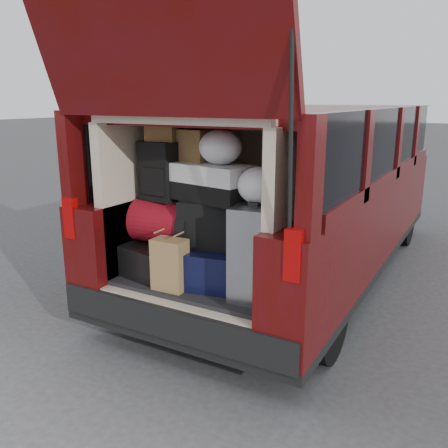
# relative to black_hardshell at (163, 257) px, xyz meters

# --- Properties ---
(ground) EXTENTS (80.00, 80.00, 0.00)m
(ground) POSITION_rel_black_hardshell_xyz_m (0.39, -0.13, -0.67)
(ground) COLOR #353538
(ground) RESTS_ON ground
(minivan) EXTENTS (1.90, 5.35, 2.77)m
(minivan) POSITION_rel_black_hardshell_xyz_m (0.39, 1.73, 0.24)
(minivan) COLOR black
(minivan) RESTS_ON ground
(load_floor) EXTENTS (1.24, 1.05, 0.55)m
(load_floor) POSITION_rel_black_hardshell_xyz_m (0.39, 0.15, -0.39)
(load_floor) COLOR black
(load_floor) RESTS_ON ground
(black_hardshell) EXTENTS (0.53, 0.66, 0.24)m
(black_hardshell) POSITION_rel_black_hardshell_xyz_m (0.00, 0.00, 0.00)
(black_hardshell) COLOR black
(black_hardshell) RESTS_ON load_floor
(navy_hardshell) EXTENTS (0.61, 0.70, 0.27)m
(navy_hardshell) POSITION_rel_black_hardshell_xyz_m (0.46, 0.05, 0.02)
(navy_hardshell) COLOR black
(navy_hardshell) RESTS_ON load_floor
(silver_roller) EXTENTS (0.31, 0.45, 0.64)m
(silver_roller) POSITION_rel_black_hardshell_xyz_m (0.83, -0.06, 0.20)
(silver_roller) COLOR silver
(silver_roller) RESTS_ON load_floor
(kraft_bag) EXTENTS (0.24, 0.16, 0.37)m
(kraft_bag) POSITION_rel_black_hardshell_xyz_m (0.26, -0.27, 0.07)
(kraft_bag) COLOR olive
(kraft_bag) RESTS_ON load_floor
(red_duffel) EXTENTS (0.53, 0.37, 0.33)m
(red_duffel) POSITION_rel_black_hardshell_xyz_m (0.04, -0.00, 0.28)
(red_duffel) COLOR maroon
(red_duffel) RESTS_ON black_hardshell
(black_soft_case) EXTENTS (0.51, 0.37, 0.33)m
(black_soft_case) POSITION_rel_black_hardshell_xyz_m (0.44, 0.03, 0.32)
(black_soft_case) COLOR black
(black_soft_case) RESTS_ON navy_hardshell
(backpack) EXTENTS (0.33, 0.23, 0.44)m
(backpack) POSITION_rel_black_hardshell_xyz_m (-0.02, 0.02, 0.67)
(backpack) COLOR black
(backpack) RESTS_ON red_duffel
(twotone_duffel) EXTENTS (0.63, 0.40, 0.26)m
(twotone_duffel) POSITION_rel_black_hardshell_xyz_m (0.42, 0.04, 0.62)
(twotone_duffel) COLOR silver
(twotone_duffel) RESTS_ON black_soft_case
(grocery_sack_lower) EXTENTS (0.25, 0.22, 0.21)m
(grocery_sack_lower) POSITION_rel_black_hardshell_xyz_m (-0.00, 0.07, 0.99)
(grocery_sack_lower) COLOR brown
(grocery_sack_lower) RESTS_ON backpack
(grocery_sack_upper) EXTENTS (0.26, 0.22, 0.23)m
(grocery_sack_upper) POSITION_rel_black_hardshell_xyz_m (0.24, 0.12, 0.86)
(grocery_sack_upper) COLOR brown
(grocery_sack_upper) RESTS_ON twotone_duffel
(plastic_bag_center) EXTENTS (0.33, 0.32, 0.24)m
(plastic_bag_center) POSITION_rel_black_hardshell_xyz_m (0.50, 0.03, 0.87)
(plastic_bag_center) COLOR white
(plastic_bag_center) RESTS_ON twotone_duffel
(plastic_bag_right) EXTENTS (0.29, 0.27, 0.25)m
(plastic_bag_right) POSITION_rel_black_hardshell_xyz_m (0.83, -0.04, 0.64)
(plastic_bag_right) COLOR white
(plastic_bag_right) RESTS_ON silver_roller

